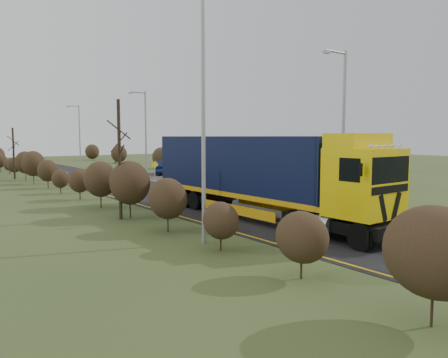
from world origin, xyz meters
TOP-DOWN VIEW (x-y plane):
  - ground at (0.00, 0.00)m, footprint 160.00×160.00m
  - road at (0.00, 10.00)m, footprint 8.00×120.00m
  - layby at (6.50, 20.00)m, footprint 6.00×18.00m
  - lane_markings at (0.00, 9.69)m, footprint 7.52×116.00m
  - hedgerow at (-6.00, 7.89)m, footprint 2.24×102.04m
  - lorry at (-0.80, -0.06)m, footprint 3.02×15.58m
  - car_red_hatchback at (6.95, 14.59)m, footprint 2.21×3.94m
  - car_blue_sedan at (7.84, 26.19)m, footprint 3.54×4.75m
  - streetlight_near at (4.49, -1.03)m, footprint 1.89×0.18m
  - streetlight_mid at (4.49, 23.53)m, footprint 1.85×0.18m
  - streetlight_far at (5.69, 47.60)m, footprint 1.86×0.18m
  - left_pole at (-5.85, -2.64)m, footprint 0.16×0.16m
  - speed_sign at (4.91, 10.69)m, footprint 0.73×0.10m
  - warning_board at (4.20, 20.88)m, footprint 0.71×0.11m

SIDE VIEW (x-z plane):
  - ground at x=0.00m, z-range 0.00..0.00m
  - road at x=0.00m, z-range 0.00..0.02m
  - layby at x=6.50m, z-range 0.00..0.02m
  - lane_markings at x=0.00m, z-range 0.03..0.03m
  - car_red_hatchback at x=6.95m, z-range 0.00..1.27m
  - car_blue_sedan at x=7.84m, z-range 0.00..1.50m
  - warning_board at x=4.20m, z-range 0.20..2.07m
  - hedgerow at x=-6.00m, z-range -1.41..4.64m
  - speed_sign at x=4.91m, z-range 0.56..3.19m
  - lorry at x=-0.80m, z-range 0.29..4.62m
  - streetlight_mid at x=4.49m, z-range 0.43..9.13m
  - streetlight_far at x=5.69m, z-range 0.43..9.17m
  - streetlight_near at x=4.49m, z-range 0.45..9.33m
  - left_pole at x=-5.85m, z-range 0.00..10.17m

